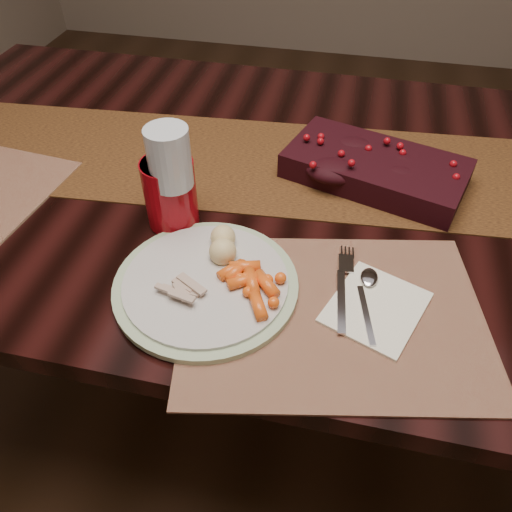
% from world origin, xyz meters
% --- Properties ---
extents(floor, '(5.00, 5.00, 0.00)m').
position_xyz_m(floor, '(0.00, 0.00, 0.00)').
color(floor, black).
rests_on(floor, ground).
extents(dining_table, '(1.80, 1.00, 0.75)m').
position_xyz_m(dining_table, '(0.00, 0.00, 0.38)').
color(dining_table, black).
rests_on(dining_table, floor).
extents(table_runner, '(1.67, 0.46, 0.00)m').
position_xyz_m(table_runner, '(0.05, 0.04, 0.75)').
color(table_runner, '#37230D').
rests_on(table_runner, dining_table).
extents(centerpiece, '(0.38, 0.27, 0.07)m').
position_xyz_m(centerpiece, '(0.18, 0.03, 0.79)').
color(centerpiece, black).
rests_on(centerpiece, table_runner).
extents(placemat_main, '(0.51, 0.41, 0.00)m').
position_xyz_m(placemat_main, '(0.14, -0.33, 0.75)').
color(placemat_main, brown).
rests_on(placemat_main, dining_table).
extents(dinner_plate, '(0.30, 0.30, 0.02)m').
position_xyz_m(dinner_plate, '(-0.06, -0.32, 0.76)').
color(dinner_plate, silver).
rests_on(dinner_plate, placemat_main).
extents(baby_carrots, '(0.13, 0.11, 0.02)m').
position_xyz_m(baby_carrots, '(-0.01, -0.33, 0.78)').
color(baby_carrots, '#FF6018').
rests_on(baby_carrots, dinner_plate).
extents(mashed_potatoes, '(0.09, 0.08, 0.04)m').
position_xyz_m(mashed_potatoes, '(-0.05, -0.25, 0.79)').
color(mashed_potatoes, tan).
rests_on(mashed_potatoes, dinner_plate).
extents(turkey_shreds, '(0.08, 0.07, 0.02)m').
position_xyz_m(turkey_shreds, '(-0.09, -0.36, 0.78)').
color(turkey_shreds, '#C1A59C').
rests_on(turkey_shreds, dinner_plate).
extents(napkin, '(0.17, 0.18, 0.01)m').
position_xyz_m(napkin, '(0.20, -0.31, 0.76)').
color(napkin, white).
rests_on(napkin, placemat_main).
extents(fork, '(0.04, 0.16, 0.00)m').
position_xyz_m(fork, '(0.15, -0.29, 0.76)').
color(fork, '#BDBDBD').
rests_on(fork, napkin).
extents(spoon, '(0.06, 0.14, 0.00)m').
position_xyz_m(spoon, '(0.18, -0.31, 0.76)').
color(spoon, silver).
rests_on(spoon, napkin).
extents(red_cup, '(0.11, 0.11, 0.12)m').
position_xyz_m(red_cup, '(-0.17, -0.18, 0.82)').
color(red_cup, maroon).
rests_on(red_cup, placemat_main).
extents(wine_glass, '(0.07, 0.07, 0.20)m').
position_xyz_m(wine_glass, '(-0.15, -0.19, 0.85)').
color(wine_glass, silver).
rests_on(wine_glass, dining_table).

